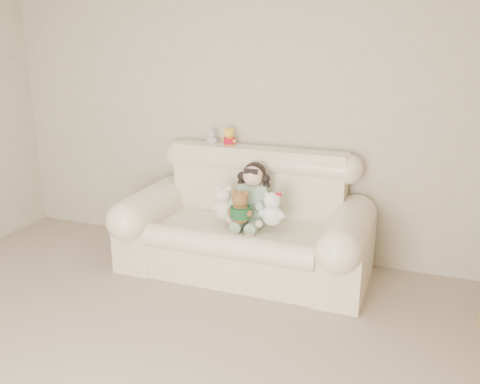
# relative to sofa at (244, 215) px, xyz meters

# --- Properties ---
(wall_back) EXTENTS (4.50, 0.00, 4.50)m
(wall_back) POSITION_rel_sofa_xyz_m (-0.32, 0.50, 0.78)
(wall_back) COLOR beige
(wall_back) RESTS_ON ground
(sofa) EXTENTS (2.10, 0.95, 1.03)m
(sofa) POSITION_rel_sofa_xyz_m (0.00, 0.00, 0.00)
(sofa) COLOR #F6E5C6
(sofa) RESTS_ON floor
(seated_child) EXTENTS (0.33, 0.40, 0.54)m
(seated_child) POSITION_rel_sofa_xyz_m (0.05, 0.08, 0.18)
(seated_child) COLOR #307C42
(seated_child) RESTS_ON sofa
(brown_teddy) EXTENTS (0.26, 0.23, 0.34)m
(brown_teddy) POSITION_rel_sofa_xyz_m (0.02, -0.15, 0.15)
(brown_teddy) COLOR brown
(brown_teddy) RESTS_ON sofa
(white_cat) EXTENTS (0.23, 0.18, 0.34)m
(white_cat) POSITION_rel_sofa_xyz_m (0.28, -0.10, 0.16)
(white_cat) COLOR white
(white_cat) RESTS_ON sofa
(cream_teddy) EXTENTS (0.28, 0.25, 0.35)m
(cream_teddy) POSITION_rel_sofa_xyz_m (-0.14, -0.11, 0.16)
(cream_teddy) COLOR beige
(cream_teddy) RESTS_ON sofa
(yellow_mini_bear) EXTENTS (0.15, 0.12, 0.20)m
(yellow_mini_bear) POSITION_rel_sofa_xyz_m (-0.27, 0.36, 0.60)
(yellow_mini_bear) COLOR yellow
(yellow_mini_bear) RESTS_ON sofa
(grey_mini_plush) EXTENTS (0.12, 0.10, 0.16)m
(grey_mini_plush) POSITION_rel_sofa_xyz_m (-0.45, 0.38, 0.58)
(grey_mini_plush) COLOR silver
(grey_mini_plush) RESTS_ON sofa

